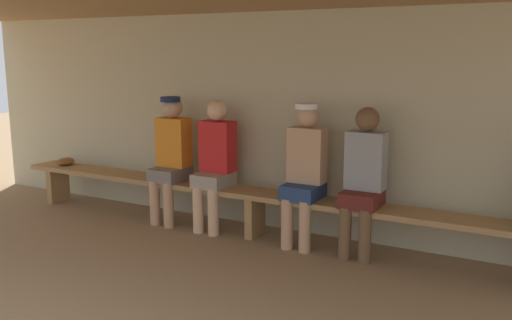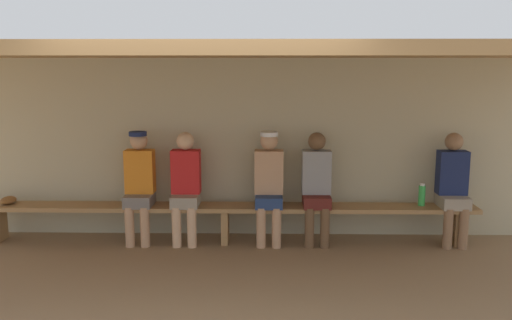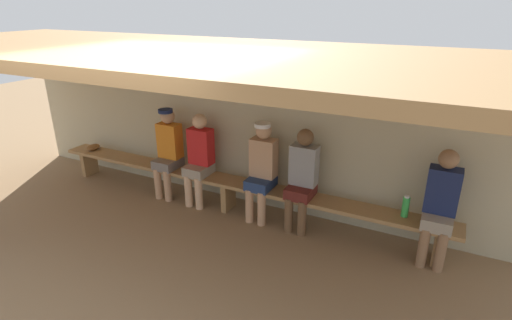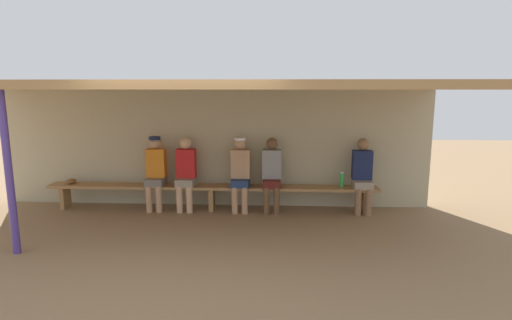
{
  "view_description": "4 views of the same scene",
  "coord_description": "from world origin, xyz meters",
  "px_view_note": "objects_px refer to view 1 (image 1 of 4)",
  "views": [
    {
      "loc": [
        2.56,
        -3.12,
        1.81
      ],
      "look_at": [
        0.19,
        1.23,
        0.85
      ],
      "focal_mm": 39.18,
      "sensor_mm": 36.0,
      "label": 1
    },
    {
      "loc": [
        0.49,
        -4.89,
        2.15
      ],
      "look_at": [
        0.38,
        1.16,
        1.08
      ],
      "focal_mm": 38.99,
      "sensor_mm": 36.0,
      "label": 2
    },
    {
      "loc": [
        2.65,
        -2.83,
        2.79
      ],
      "look_at": [
        0.65,
        1.14,
        1.02
      ],
      "focal_mm": 28.15,
      "sensor_mm": 36.0,
      "label": 3
    },
    {
      "loc": [
        1.17,
        -5.66,
        2.24
      ],
      "look_at": [
        0.82,
        1.29,
        0.99
      ],
      "focal_mm": 28.83,
      "sensor_mm": 36.0,
      "label": 4
    }
  ],
  "objects_px": {
    "bench": "(255,198)",
    "player_in_blue": "(305,168)",
    "player_shirtless_tan": "(171,154)",
    "player_middle": "(363,176)",
    "player_in_red": "(215,160)",
    "baseball_glove_tan": "(66,161)"
  },
  "relations": [
    {
      "from": "bench",
      "to": "player_in_red",
      "type": "bearing_deg",
      "value": 179.62
    },
    {
      "from": "player_in_red",
      "to": "baseball_glove_tan",
      "type": "bearing_deg",
      "value": 179.4
    },
    {
      "from": "player_in_blue",
      "to": "player_shirtless_tan",
      "type": "bearing_deg",
      "value": 180.0
    },
    {
      "from": "player_shirtless_tan",
      "to": "player_middle",
      "type": "distance_m",
      "value": 2.11
    },
    {
      "from": "player_in_blue",
      "to": "player_middle",
      "type": "relative_size",
      "value": 1.01
    },
    {
      "from": "player_middle",
      "to": "player_in_red",
      "type": "bearing_deg",
      "value": 180.0
    },
    {
      "from": "bench",
      "to": "player_in_blue",
      "type": "bearing_deg",
      "value": 0.39
    },
    {
      "from": "player_in_blue",
      "to": "bench",
      "type": "bearing_deg",
      "value": -179.61
    },
    {
      "from": "player_in_blue",
      "to": "baseball_glove_tan",
      "type": "relative_size",
      "value": 5.6
    },
    {
      "from": "bench",
      "to": "player_in_blue",
      "type": "xyz_separation_m",
      "value": [
        0.53,
        0.0,
        0.36
      ]
    },
    {
      "from": "player_in_blue",
      "to": "player_in_red",
      "type": "height_order",
      "value": "player_in_blue"
    },
    {
      "from": "player_in_red",
      "to": "baseball_glove_tan",
      "type": "relative_size",
      "value": 5.56
    },
    {
      "from": "bench",
      "to": "player_shirtless_tan",
      "type": "distance_m",
      "value": 1.08
    },
    {
      "from": "player_in_blue",
      "to": "baseball_glove_tan",
      "type": "height_order",
      "value": "player_in_blue"
    },
    {
      "from": "player_shirtless_tan",
      "to": "player_in_red",
      "type": "relative_size",
      "value": 1.01
    },
    {
      "from": "player_shirtless_tan",
      "to": "player_middle",
      "type": "relative_size",
      "value": 1.01
    },
    {
      "from": "player_middle",
      "to": "player_shirtless_tan",
      "type": "bearing_deg",
      "value": 179.99
    },
    {
      "from": "player_in_red",
      "to": "bench",
      "type": "bearing_deg",
      "value": -0.38
    },
    {
      "from": "player_middle",
      "to": "player_in_red",
      "type": "relative_size",
      "value": 1.0
    },
    {
      "from": "player_in_red",
      "to": "baseball_glove_tan",
      "type": "xyz_separation_m",
      "value": [
        -2.16,
        0.02,
        -0.22
      ]
    },
    {
      "from": "bench",
      "to": "player_in_red",
      "type": "distance_m",
      "value": 0.58
    },
    {
      "from": "player_shirtless_tan",
      "to": "player_in_red",
      "type": "xyz_separation_m",
      "value": [
        0.55,
        -0.0,
        -0.02
      ]
    }
  ]
}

